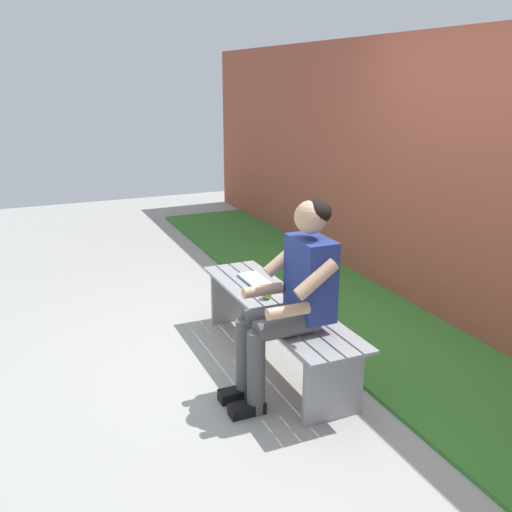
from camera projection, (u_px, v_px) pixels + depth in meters
ground_plane at (108, 328)px, 4.67m from camera, size 10.00×7.00×0.04m
grass_strip at (391, 335)px, 4.45m from camera, size 9.00×1.26×0.03m
brick_wall at (431, 175)px, 4.80m from camera, size 9.50×0.24×2.31m
bench_near at (276, 316)px, 3.97m from camera, size 1.82×0.45×0.46m
person_seated at (292, 293)px, 3.44m from camera, size 0.50×0.69×1.27m
apple at (267, 294)px, 3.98m from camera, size 0.07×0.07×0.07m
book_open at (257, 282)px, 4.29m from camera, size 0.41×0.16×0.02m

